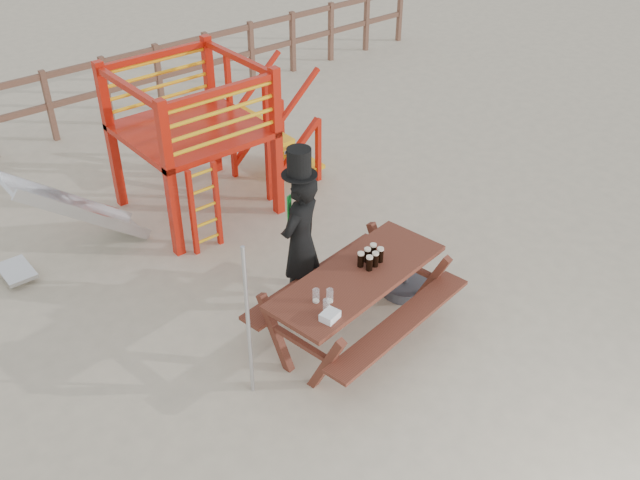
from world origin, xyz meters
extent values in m
plane|color=#BEAF94|center=(0.00, 0.00, 0.00)|extent=(60.00, 60.00, 0.00)
cube|color=brown|center=(0.00, 7.00, 1.10)|extent=(15.00, 0.06, 0.10)
cube|color=brown|center=(0.00, 7.00, 0.60)|extent=(15.00, 0.06, 0.10)
cube|color=brown|center=(-0.50, 7.00, 0.60)|extent=(0.09, 0.09, 1.20)
cube|color=brown|center=(0.50, 7.00, 0.60)|extent=(0.09, 0.09, 1.20)
cube|color=brown|center=(1.50, 7.00, 0.60)|extent=(0.09, 0.09, 1.20)
cube|color=brown|center=(2.50, 7.00, 0.60)|extent=(0.09, 0.09, 1.20)
cube|color=brown|center=(3.50, 7.00, 0.60)|extent=(0.09, 0.09, 1.20)
cube|color=brown|center=(4.50, 7.00, 0.60)|extent=(0.09, 0.09, 1.20)
cube|color=brown|center=(5.50, 7.00, 0.60)|extent=(0.09, 0.09, 1.20)
cube|color=brown|center=(6.50, 7.00, 0.60)|extent=(0.09, 0.09, 1.20)
cube|color=brown|center=(7.50, 7.00, 0.60)|extent=(0.09, 0.09, 1.20)
cube|color=red|center=(-0.60, 2.80, 1.05)|extent=(0.12, 0.12, 2.10)
cube|color=red|center=(1.00, 2.80, 1.05)|extent=(0.12, 0.12, 2.10)
cube|color=red|center=(-0.60, 4.40, 1.05)|extent=(0.12, 0.12, 2.10)
cube|color=red|center=(1.00, 4.40, 1.05)|extent=(0.12, 0.12, 2.10)
cube|color=red|center=(0.20, 3.60, 1.20)|extent=(1.72, 1.72, 0.08)
cube|color=red|center=(0.20, 2.80, 2.00)|extent=(1.60, 0.08, 0.08)
cube|color=red|center=(0.20, 4.40, 2.00)|extent=(1.60, 0.08, 0.08)
cube|color=red|center=(-0.60, 3.60, 2.00)|extent=(0.08, 1.60, 0.08)
cube|color=red|center=(1.00, 3.60, 2.00)|extent=(0.08, 1.60, 0.08)
cylinder|color=yellow|center=(0.20, 2.80, 1.38)|extent=(1.50, 0.05, 0.05)
cylinder|color=yellow|center=(0.20, 4.40, 1.38)|extent=(1.50, 0.05, 0.05)
cylinder|color=yellow|center=(0.20, 2.80, 1.56)|extent=(1.50, 0.05, 0.05)
cylinder|color=yellow|center=(0.20, 4.40, 1.56)|extent=(1.50, 0.05, 0.05)
cylinder|color=yellow|center=(0.20, 2.80, 1.74)|extent=(1.50, 0.05, 0.05)
cylinder|color=yellow|center=(0.20, 4.40, 1.74)|extent=(1.50, 0.05, 0.05)
cylinder|color=yellow|center=(0.20, 2.80, 1.92)|extent=(1.50, 0.05, 0.05)
cylinder|color=yellow|center=(0.20, 4.40, 1.92)|extent=(1.50, 0.05, 0.05)
cube|color=red|center=(-0.43, 2.65, 0.60)|extent=(0.06, 0.06, 1.20)
cube|color=red|center=(-0.07, 2.65, 0.60)|extent=(0.06, 0.06, 1.20)
cylinder|color=yellow|center=(-0.25, 2.65, 0.15)|extent=(0.36, 0.04, 0.04)
cylinder|color=yellow|center=(-0.25, 2.65, 0.39)|extent=(0.36, 0.04, 0.04)
cylinder|color=yellow|center=(-0.25, 2.65, 0.63)|extent=(0.36, 0.04, 0.04)
cylinder|color=yellow|center=(-0.25, 2.65, 0.87)|extent=(0.36, 0.04, 0.04)
cylinder|color=yellow|center=(-0.25, 2.65, 1.11)|extent=(0.36, 0.04, 0.04)
cube|color=yellow|center=(1.15, 3.60, 1.08)|extent=(0.30, 0.90, 0.06)
cube|color=yellow|center=(1.43, 3.60, 0.78)|extent=(0.30, 0.90, 0.06)
cube|color=yellow|center=(1.71, 3.60, 0.48)|extent=(0.30, 0.90, 0.06)
cube|color=yellow|center=(1.99, 3.60, 0.18)|extent=(0.30, 0.90, 0.06)
cube|color=red|center=(1.55, 3.15, 0.60)|extent=(0.95, 0.08, 0.86)
cube|color=red|center=(1.55, 4.05, 0.60)|extent=(0.95, 0.08, 0.86)
cube|color=silver|center=(-1.50, 3.60, 0.62)|extent=(1.53, 0.55, 1.21)
cube|color=silver|center=(-1.50, 3.33, 0.66)|extent=(1.58, 0.04, 1.28)
cube|color=silver|center=(-1.50, 3.87, 0.66)|extent=(1.58, 0.04, 1.28)
cube|color=silver|center=(-2.40, 3.60, 0.10)|extent=(0.35, 0.55, 0.05)
cube|color=brown|center=(0.11, 0.20, 0.79)|extent=(2.20, 1.10, 0.05)
cube|color=brown|center=(0.20, -0.37, 0.47)|extent=(2.12, 0.61, 0.04)
cube|color=brown|center=(0.03, 0.77, 0.47)|extent=(2.12, 0.61, 0.04)
cube|color=brown|center=(-0.77, 0.06, 0.38)|extent=(0.28, 1.26, 0.76)
cube|color=brown|center=(1.00, 0.33, 0.38)|extent=(0.28, 1.26, 0.76)
imported|color=black|center=(-0.01, 1.01, 0.85)|extent=(0.72, 0.59, 1.69)
cube|color=#0C8E27|center=(-0.06, 1.13, 1.05)|extent=(0.07, 0.04, 0.39)
cylinder|color=black|center=(-0.01, 1.01, 1.70)|extent=(0.38, 0.38, 0.01)
cylinder|color=black|center=(-0.01, 1.01, 1.85)|extent=(0.26, 0.26, 0.29)
cube|color=white|center=(-0.06, 1.13, 1.95)|extent=(0.13, 0.05, 0.03)
cylinder|color=#B2B2B7|center=(-1.26, 0.22, 0.88)|extent=(0.04, 0.04, 1.76)
cylinder|color=#333338|center=(1.07, 0.40, 0.07)|extent=(0.57, 0.57, 0.13)
cylinder|color=#333338|center=(1.07, 0.40, 0.19)|extent=(0.07, 0.07, 0.11)
cube|color=white|center=(-0.57, -0.16, 0.85)|extent=(0.21, 0.18, 0.08)
cylinder|color=black|center=(0.26, 0.18, 0.89)|extent=(0.07, 0.07, 0.15)
cylinder|color=beige|center=(0.26, 0.18, 0.97)|extent=(0.07, 0.07, 0.02)
cylinder|color=black|center=(0.35, 0.20, 0.89)|extent=(0.07, 0.07, 0.15)
cylinder|color=beige|center=(0.35, 0.20, 0.97)|extent=(0.07, 0.07, 0.02)
cylinder|color=black|center=(0.45, 0.22, 0.89)|extent=(0.07, 0.07, 0.15)
cylinder|color=beige|center=(0.45, 0.22, 0.97)|extent=(0.07, 0.07, 0.02)
cylinder|color=black|center=(0.23, 0.29, 0.89)|extent=(0.07, 0.07, 0.15)
cylinder|color=beige|center=(0.23, 0.29, 0.97)|extent=(0.07, 0.07, 0.02)
cylinder|color=black|center=(0.34, 0.31, 0.89)|extent=(0.07, 0.07, 0.15)
cylinder|color=beige|center=(0.34, 0.31, 0.97)|extent=(0.07, 0.07, 0.02)
cylinder|color=black|center=(0.44, 0.32, 0.89)|extent=(0.07, 0.07, 0.15)
cylinder|color=beige|center=(0.44, 0.32, 0.97)|extent=(0.07, 0.07, 0.02)
cylinder|color=silver|center=(-0.51, 0.13, 0.89)|extent=(0.07, 0.07, 0.15)
cylinder|color=beige|center=(-0.51, 0.13, 0.82)|extent=(0.06, 0.06, 0.02)
cylinder|color=silver|center=(-0.40, 0.04, 0.89)|extent=(0.07, 0.07, 0.15)
cylinder|color=beige|center=(-0.40, 0.04, 0.82)|extent=(0.06, 0.06, 0.02)
cylinder|color=silver|center=(-0.53, -0.06, 0.89)|extent=(0.07, 0.07, 0.15)
cylinder|color=beige|center=(-0.53, -0.06, 0.82)|extent=(0.06, 0.06, 0.02)
camera|label=1|loc=(-3.98, -4.15, 5.26)|focal=40.00mm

